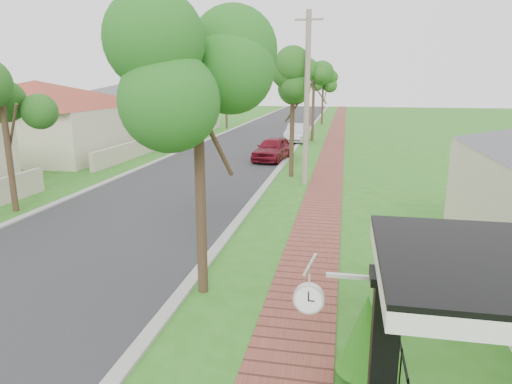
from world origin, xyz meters
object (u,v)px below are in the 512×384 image
Objects in this scene: porch_post at (382,384)px; utility_pole at (307,99)px; parked_car_red at (273,149)px; station_clock at (312,296)px; parked_car_white at (297,133)px; near_tree at (197,84)px.

utility_pole is (-2.25, 15.42, 2.66)m from porch_post.
parked_car_red is at bearing 111.87° from utility_pole.
station_clock is (1.39, -15.02, -1.83)m from utility_pole.
parked_car_white is at bearing 96.23° from parked_car_red.
parked_car_red is 0.71× the size of near_tree.
porch_post is at bearing -49.68° from near_tree.
near_tree is at bearing -76.69° from parked_car_red.
parked_car_white is at bearing 96.34° from station_clock.
station_clock reaches higher than parked_car_red.
near_tree reaches higher than parked_car_red.
parked_car_red is 7.13m from utility_pole.
utility_pole is (2.39, -5.96, 3.10)m from parked_car_red.
near_tree is (0.66, -25.93, 3.81)m from parked_car_white.
parked_car_red is 3.83× the size of station_clock.
parked_car_white is 29.85m from station_clock.
porch_post is at bearing -79.13° from parked_car_white.
parked_car_red is (-4.64, 21.39, -0.44)m from porch_post.
parked_car_white is at bearing 97.41° from utility_pole.
parked_car_red is 0.54× the size of utility_pole.
utility_pole is 7.10× the size of station_clock.
utility_pole is at bearing -58.64° from parked_car_red.
near_tree is 11.40m from utility_pole.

